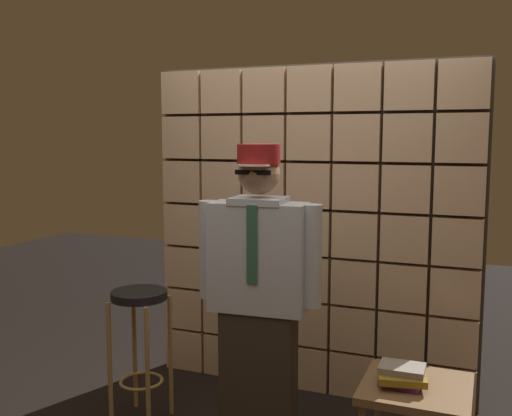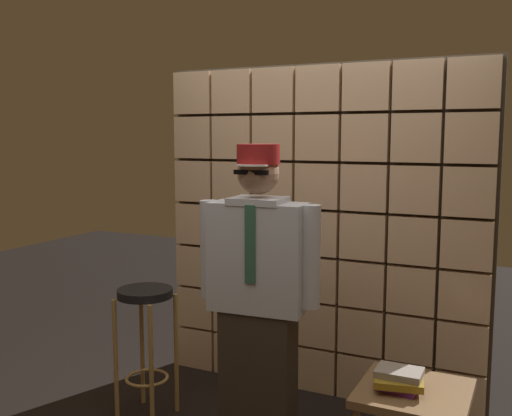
{
  "view_description": "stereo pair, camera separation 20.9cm",
  "coord_description": "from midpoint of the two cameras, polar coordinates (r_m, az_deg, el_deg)",
  "views": [
    {
      "loc": [
        1.13,
        -2.46,
        1.75
      ],
      "look_at": [
        -0.03,
        0.4,
        1.37
      ],
      "focal_mm": 41.06,
      "sensor_mm": 36.0,
      "label": 1
    },
    {
      "loc": [
        1.32,
        -2.37,
        1.75
      ],
      "look_at": [
        -0.03,
        0.4,
        1.37
      ],
      "focal_mm": 41.06,
      "sensor_mm": 36.0,
      "label": 2
    }
  ],
  "objects": [
    {
      "name": "bar_stool",
      "position": [
        3.72,
        -12.86,
        -11.03
      ],
      "size": [
        0.34,
        0.34,
        0.82
      ],
      "color": "black",
      "rests_on": "ground"
    },
    {
      "name": "side_table",
      "position": [
        3.09,
        13.38,
        -17.65
      ],
      "size": [
        0.52,
        0.52,
        0.54
      ],
      "color": "brown",
      "rests_on": "ground"
    },
    {
      "name": "standing_person",
      "position": [
        3.17,
        -1.64,
        -8.71
      ],
      "size": [
        0.68,
        0.3,
        1.71
      ],
      "rotation": [
        0.0,
        0.0,
        0.08
      ],
      "color": "#382D23",
      "rests_on": "ground"
    },
    {
      "name": "book_stack",
      "position": [
        3.02,
        12.04,
        -15.68
      ],
      "size": [
        0.26,
        0.23,
        0.1
      ],
      "color": "#591E66",
      "rests_on": "side_table"
    },
    {
      "name": "glass_block_wall",
      "position": [
        3.97,
        3.7,
        -2.37
      ],
      "size": [
        2.24,
        0.1,
        2.24
      ],
      "color": "#E0B78C",
      "rests_on": "ground"
    }
  ]
}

